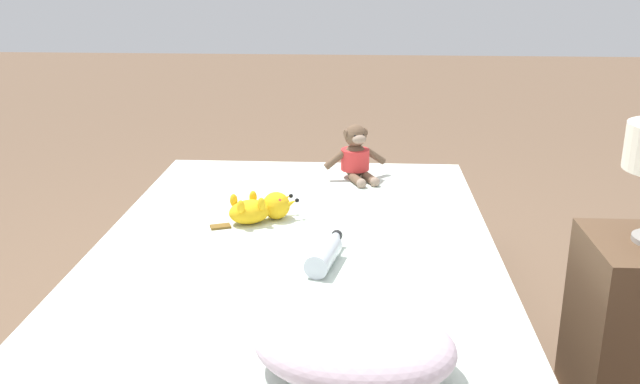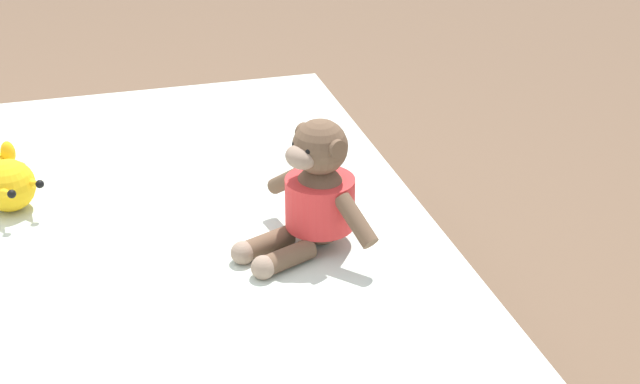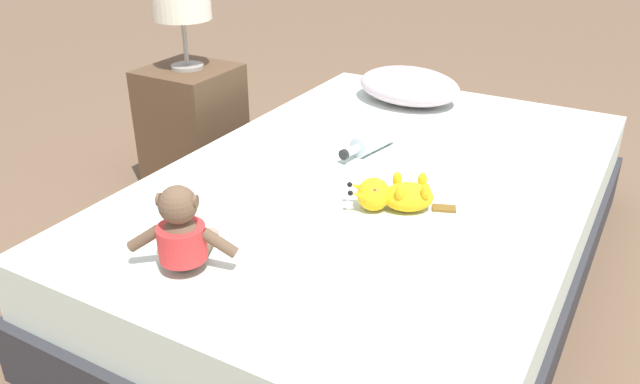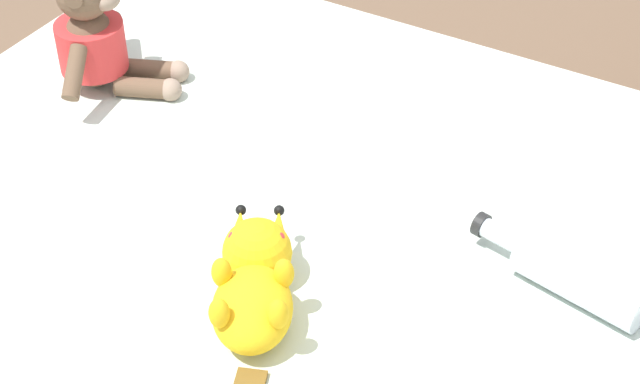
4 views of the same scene
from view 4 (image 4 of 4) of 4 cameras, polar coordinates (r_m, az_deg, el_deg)
name	(u,v)px [view 4 (image 4 of 4)]	position (r m, az deg, el deg)	size (l,w,h in m)	color
plush_monkey	(96,38)	(1.87, -12.38, 8.39)	(0.28, 0.25, 0.24)	brown
plush_yellow_creature	(254,283)	(1.41, -3.68, -5.09)	(0.31, 0.21, 0.10)	yellow
glass_bottle	(575,275)	(1.48, 14.06, -4.50)	(0.11, 0.28, 0.07)	silver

